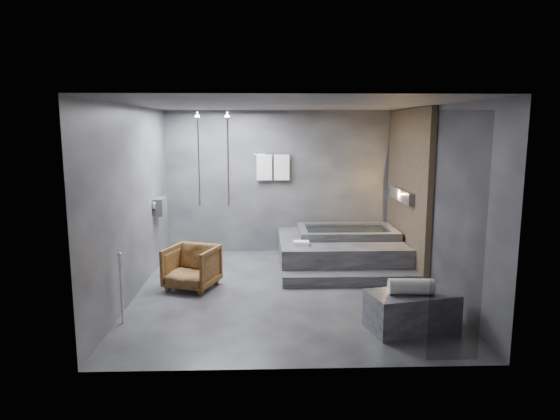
{
  "coord_description": "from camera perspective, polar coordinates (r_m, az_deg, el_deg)",
  "views": [
    {
      "loc": [
        -0.34,
        -7.34,
        2.49
      ],
      "look_at": [
        -0.08,
        0.3,
        1.21
      ],
      "focal_mm": 32.0,
      "sensor_mm": 36.0,
      "label": 1
    }
  ],
  "objects": [
    {
      "name": "deck_towel",
      "position": [
        8.48,
        2.45,
        -3.81
      ],
      "size": [
        0.27,
        0.21,
        0.07
      ],
      "primitive_type": "cube",
      "rotation": [
        0.0,
        0.0,
        -0.07
      ],
      "color": "white",
      "rests_on": "tub_deck"
    },
    {
      "name": "tub_deck",
      "position": [
        9.17,
        6.87,
        -4.68
      ],
      "size": [
        2.2,
        2.0,
        0.5
      ],
      "primitive_type": "cube",
      "color": "#2E2E30",
      "rests_on": "ground"
    },
    {
      "name": "room",
      "position": [
        7.65,
        3.6,
        3.82
      ],
      "size": [
        5.0,
        5.04,
        2.82
      ],
      "color": "#29292B",
      "rests_on": "ground"
    },
    {
      "name": "tub_step",
      "position": [
        8.09,
        8.12,
        -7.82
      ],
      "size": [
        2.2,
        0.36,
        0.18
      ],
      "primitive_type": "cube",
      "color": "#2E2E30",
      "rests_on": "ground"
    },
    {
      "name": "concrete_bench",
      "position": [
        6.5,
        14.81,
        -11.1
      ],
      "size": [
        1.16,
        0.8,
        0.47
      ],
      "primitive_type": "cube",
      "rotation": [
        0.0,
        0.0,
        0.23
      ],
      "color": "#323234",
      "rests_on": "ground"
    },
    {
      "name": "driftwood_chair",
      "position": [
        7.91,
        -10.05,
        -6.45
      ],
      "size": [
        0.92,
        0.94,
        0.67
      ],
      "primitive_type": "imported",
      "rotation": [
        0.0,
        0.0,
        -0.35
      ],
      "color": "#3F250F",
      "rests_on": "ground"
    },
    {
      "name": "rolled_towel",
      "position": [
        6.33,
        14.76,
        -8.46
      ],
      "size": [
        0.55,
        0.22,
        0.19
      ],
      "primitive_type": "cylinder",
      "rotation": [
        0.0,
        1.57,
        -0.06
      ],
      "color": "white",
      "rests_on": "concrete_bench"
    }
  ]
}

